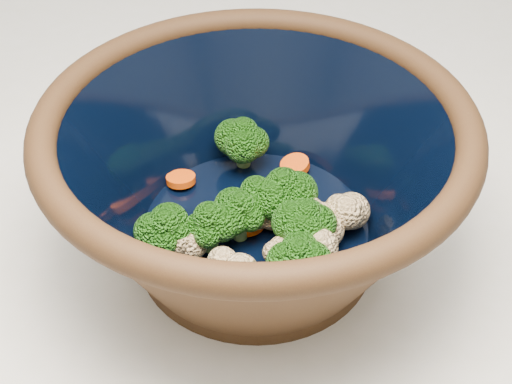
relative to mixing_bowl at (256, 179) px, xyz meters
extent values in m
cylinder|color=black|center=(0.00, 0.00, -0.07)|extent=(0.20, 0.20, 0.01)
torus|color=black|center=(0.00, 0.00, 0.05)|extent=(0.33, 0.33, 0.02)
cylinder|color=black|center=(0.00, 0.00, -0.05)|extent=(0.19, 0.19, 0.00)
cylinder|color=#608442|center=(-0.02, 0.08, -0.04)|extent=(0.01, 0.01, 0.02)
ellipsoid|color=#216A14|center=(-0.02, 0.08, -0.01)|extent=(0.04, 0.04, 0.04)
cylinder|color=#608442|center=(0.04, -0.03, -0.04)|extent=(0.01, 0.01, 0.02)
ellipsoid|color=#216A14|center=(0.04, -0.03, -0.01)|extent=(0.04, 0.04, 0.04)
cylinder|color=#608442|center=(-0.01, -0.02, -0.04)|extent=(0.01, 0.01, 0.02)
ellipsoid|color=#216A14|center=(-0.01, -0.02, -0.02)|extent=(0.04, 0.04, 0.03)
cylinder|color=#608442|center=(-0.06, -0.04, -0.04)|extent=(0.01, 0.01, 0.02)
ellipsoid|color=#216A14|center=(-0.06, -0.04, -0.02)|extent=(0.04, 0.04, 0.03)
cylinder|color=#608442|center=(0.00, 0.00, -0.04)|extent=(0.01, 0.01, 0.02)
ellipsoid|color=#216A14|center=(0.00, 0.00, -0.02)|extent=(0.04, 0.04, 0.03)
cylinder|color=#608442|center=(-0.03, -0.03, -0.04)|extent=(0.01, 0.01, 0.02)
ellipsoid|color=#216A14|center=(-0.03, -0.03, -0.02)|extent=(0.04, 0.04, 0.03)
cylinder|color=#608442|center=(0.04, -0.06, -0.04)|extent=(0.01, 0.01, 0.02)
ellipsoid|color=#216A14|center=(0.04, -0.06, -0.02)|extent=(0.04, 0.04, 0.03)
cylinder|color=#608442|center=(0.02, 0.01, -0.04)|extent=(0.01, 0.01, 0.02)
ellipsoid|color=#216A14|center=(0.02, 0.01, -0.01)|extent=(0.05, 0.05, 0.04)
sphere|color=beige|center=(0.03, -0.04, -0.03)|extent=(0.03, 0.03, 0.03)
sphere|color=beige|center=(0.05, -0.03, -0.03)|extent=(0.03, 0.03, 0.03)
sphere|color=beige|center=(0.01, 0.00, -0.04)|extent=(0.03, 0.03, 0.03)
sphere|color=beige|center=(0.06, -0.02, -0.03)|extent=(0.03, 0.03, 0.03)
sphere|color=beige|center=(-0.01, -0.08, -0.03)|extent=(0.03, 0.03, 0.03)
sphere|color=beige|center=(0.04, -0.05, -0.03)|extent=(0.03, 0.03, 0.03)
sphere|color=beige|center=(0.00, 0.00, -0.03)|extent=(0.03, 0.03, 0.03)
sphere|color=beige|center=(0.08, 0.01, -0.03)|extent=(0.03, 0.03, 0.03)
sphere|color=beige|center=(0.03, 0.00, -0.03)|extent=(0.03, 0.03, 0.03)
sphere|color=beige|center=(-0.05, -0.04, -0.03)|extent=(0.03, 0.03, 0.03)
cylinder|color=#E6460A|center=(-0.01, 0.00, -0.04)|extent=(0.03, 0.03, 0.01)
cylinder|color=#E6460A|center=(0.03, 0.07, -0.04)|extent=(0.03, 0.03, 0.01)
cylinder|color=#E6460A|center=(-0.07, 0.04, -0.04)|extent=(0.03, 0.03, 0.01)
cylinder|color=#E6460A|center=(0.00, 0.01, -0.04)|extent=(0.03, 0.03, 0.01)
camera|label=1|loc=(0.05, -0.42, 0.36)|focal=50.00mm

